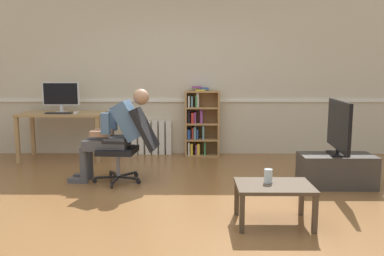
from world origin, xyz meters
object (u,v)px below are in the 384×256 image
tv_stand (336,171)px  drinking_glass (268,176)px  computer_desk (63,119)px  imac_monitor (61,95)px  computer_mouse (76,113)px  person_seated (116,132)px  radiator (148,138)px  bookshelf (200,123)px  office_chair (130,142)px  keyboard (59,113)px  coffee_table (274,190)px  tv_screen (339,126)px

tv_stand → drinking_glass: (-1.06, -1.14, 0.24)m
computer_desk → imac_monitor: (-0.05, 0.08, 0.38)m
computer_mouse → person_seated: 1.47m
tv_stand → radiator: bearing=143.4°
computer_desk → bookshelf: bookshelf is taller
radiator → drinking_glass: 3.38m
computer_desk → tv_stand: (3.86, -1.50, -0.45)m
radiator → imac_monitor: bearing=-167.0°
imac_monitor → office_chair: 2.00m
bookshelf → drinking_glass: 2.99m
keyboard → tv_stand: size_ratio=0.46×
coffee_table → office_chair: bearing=138.5°
tv_stand → coffee_table: 1.57m
keyboard → computer_desk: bearing=84.4°
office_chair → bookshelf: bearing=154.9°
coffee_table → tv_screen: bearing=49.8°
keyboard → office_chair: bearing=-42.2°
imac_monitor → radiator: imac_monitor is taller
bookshelf → computer_desk: bearing=-172.5°
keyboard → tv_screen: size_ratio=0.43×
coffee_table → drinking_glass: 0.14m
tv_stand → coffee_table: bearing=-130.2°
drinking_glass → person_seated: bearing=141.7°
office_chair → person_seated: size_ratio=0.80×
bookshelf → drinking_glass: size_ratio=9.02×
office_chair → coffee_table: size_ratio=1.37×
office_chair → tv_stand: office_chair is taller
computer_desk → keyboard: (-0.01, -0.14, 0.11)m
computer_mouse → person_seated: person_seated is taller
radiator → tv_screen: tv_screen is taller
computer_mouse → coffee_table: computer_mouse is taller
bookshelf → tv_stand: bookshelf is taller
bookshelf → coffee_table: 3.07m
computer_desk → imac_monitor: size_ratio=2.23×
tv_stand → coffee_table: (-1.01, -1.20, 0.12)m
tv_stand → computer_mouse: bearing=159.0°
bookshelf → imac_monitor: bearing=-174.6°
imac_monitor → drinking_glass: 3.98m
keyboard → person_seated: (1.12, -1.16, -0.12)m
tv_screen → imac_monitor: bearing=73.9°
imac_monitor → radiator: size_ratio=0.74×
office_chair → tv_screen: tv_screen is taller
keyboard → coffee_table: size_ratio=0.58×
imac_monitor → coffee_table: (2.89, -2.78, -0.71)m
tv_screen → drinking_glass: (-1.06, -1.14, -0.31)m
computer_desk → radiator: size_ratio=1.65×
person_seated → coffee_table: (1.74, -1.39, -0.32)m
bookshelf → office_chair: bookshelf is taller
coffee_table → computer_desk: bearing=136.5°
computer_mouse → bookshelf: 2.00m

